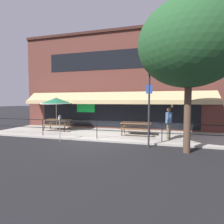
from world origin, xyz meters
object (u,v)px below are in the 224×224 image
(picnic_table_left, at_px, (57,122))
(patio_umbrella_left, at_px, (56,101))
(picnic_table_centre, at_px, (136,125))
(pedestrian_walking, at_px, (169,122))
(street_sign_pole, at_px, (149,106))
(parking_meter_near, at_px, (60,120))
(street_tree_curbside, at_px, (193,37))

(picnic_table_left, distance_m, patio_umbrella_left, 1.48)
(picnic_table_left, xyz_separation_m, picnic_table_centre, (5.61, -0.31, 0.00))
(picnic_table_centre, height_order, pedestrian_walking, pedestrian_walking)
(pedestrian_walking, height_order, street_sign_pole, street_sign_pole)
(picnic_table_left, xyz_separation_m, parking_meter_near, (1.86, -2.65, 0.44))
(picnic_table_left, height_order, patio_umbrella_left, patio_umbrella_left)
(pedestrian_walking, height_order, parking_meter_near, pedestrian_walking)
(picnic_table_centre, height_order, patio_umbrella_left, patio_umbrella_left)
(patio_umbrella_left, height_order, street_sign_pole, street_sign_pole)
(patio_umbrella_left, bearing_deg, parking_meter_near, -54.37)
(patio_umbrella_left, bearing_deg, picnic_table_left, 90.00)
(patio_umbrella_left, height_order, street_tree_curbside, street_tree_curbside)
(patio_umbrella_left, relative_size, street_sign_pole, 0.63)
(picnic_table_left, relative_size, street_tree_curbside, 0.26)
(pedestrian_walking, height_order, street_tree_curbside, street_tree_curbside)
(patio_umbrella_left, xyz_separation_m, street_sign_pole, (6.49, -2.54, -0.24))
(picnic_table_centre, xyz_separation_m, pedestrian_walking, (1.85, -0.67, 0.35))
(patio_umbrella_left, height_order, pedestrian_walking, patio_umbrella_left)
(picnic_table_centre, height_order, street_tree_curbside, street_tree_curbside)
(pedestrian_walking, bearing_deg, picnic_table_centre, 159.97)
(patio_umbrella_left, bearing_deg, street_sign_pole, -21.40)
(picnic_table_centre, relative_size, patio_umbrella_left, 0.76)
(picnic_table_left, bearing_deg, street_tree_curbside, -20.90)
(picnic_table_centre, bearing_deg, patio_umbrella_left, 177.43)
(pedestrian_walking, distance_m, street_sign_pole, 2.08)
(street_tree_curbside, bearing_deg, picnic_table_left, 159.10)
(patio_umbrella_left, distance_m, street_tree_curbside, 9.11)
(picnic_table_left, xyz_separation_m, patio_umbrella_left, (-0.00, -0.06, 1.47))
(parking_meter_near, distance_m, street_sign_pole, 4.70)
(picnic_table_centre, xyz_separation_m, patio_umbrella_left, (-5.61, 0.25, 1.47))
(picnic_table_left, bearing_deg, parking_meter_near, -54.98)
(pedestrian_walking, bearing_deg, parking_meter_near, -163.41)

